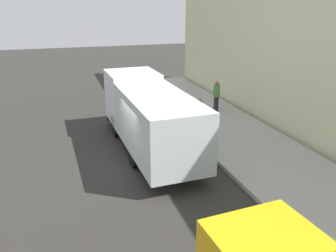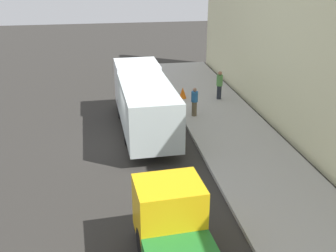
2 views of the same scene
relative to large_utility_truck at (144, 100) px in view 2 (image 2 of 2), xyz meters
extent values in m
plane|color=#2D2B27|center=(-0.77, -1.42, -1.66)|extent=(80.00, 80.00, 0.00)
cube|color=#A8A6A0|center=(4.38, -1.42, -1.58)|extent=(4.31, 30.00, 0.16)
cube|color=beige|center=(7.04, -1.42, 3.31)|extent=(0.50, 30.00, 9.93)
cube|color=white|center=(-0.08, 2.64, 0.09)|extent=(2.43, 2.65, 2.45)
cube|color=black|center=(-0.12, 3.91, 0.39)|extent=(1.98, 0.12, 1.37)
cube|color=silver|center=(0.04, -1.39, 0.00)|extent=(2.53, 5.55, 2.27)
cube|color=black|center=(-0.13, 3.99, -1.37)|extent=(2.26, 0.19, 0.24)
cylinder|color=black|center=(-1.09, 2.09, -1.13)|extent=(0.33, 1.06, 1.06)
cylinder|color=black|center=(0.96, 2.16, -1.13)|extent=(0.33, 1.06, 1.06)
cylinder|color=black|center=(-0.98, -1.42, -1.13)|extent=(0.33, 1.06, 1.06)
cylinder|color=black|center=(1.07, -1.35, -1.13)|extent=(0.33, 1.06, 1.06)
cube|color=#E9AF12|center=(-0.27, -9.21, -0.27)|extent=(2.06, 1.75, 1.76)
cube|color=black|center=(-0.32, -8.42, -0.06)|extent=(1.65, 0.17, 0.98)
cube|color=black|center=(-0.32, -8.34, -1.38)|extent=(1.89, 0.24, 0.24)
cylinder|color=black|center=(-1.07, -9.59, -1.15)|extent=(0.37, 1.03, 1.01)
cylinder|color=black|center=(0.58, -9.48, -1.15)|extent=(0.37, 1.03, 1.01)
cylinder|color=brown|center=(2.93, 1.29, -1.08)|extent=(0.33, 0.33, 0.83)
cylinder|color=#255E99|center=(2.93, 1.29, -0.38)|extent=(0.44, 0.44, 0.57)
sphere|color=#996C53|center=(2.93, 1.29, 0.01)|extent=(0.21, 0.21, 0.21)
cylinder|color=#21252D|center=(5.11, 3.89, -1.07)|extent=(0.38, 0.38, 0.85)
cylinder|color=#4F8A43|center=(5.11, 3.89, -0.30)|extent=(0.51, 0.51, 0.67)
sphere|color=#976346|center=(5.11, 3.89, 0.15)|extent=(0.24, 0.24, 0.24)
cone|color=orange|center=(2.91, 4.39, -1.15)|extent=(0.49, 0.49, 0.69)
camera|label=1|loc=(-3.52, -13.51, 4.50)|focal=36.57mm
camera|label=2|loc=(-1.94, -19.10, 6.58)|focal=42.92mm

